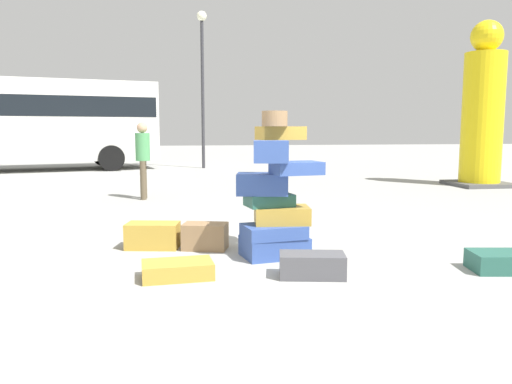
{
  "coord_description": "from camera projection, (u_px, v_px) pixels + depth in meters",
  "views": [
    {
      "loc": [
        -0.89,
        -5.23,
        1.47
      ],
      "look_at": [
        0.21,
        1.7,
        0.58
      ],
      "focal_mm": 35.18,
      "sensor_mm": 36.0,
      "label": 1
    }
  ],
  "objects": [
    {
      "name": "lamp_post",
      "position": [
        202.0,
        66.0,
        18.49
      ],
      "size": [
        0.36,
        0.36,
        5.74
      ],
      "color": "#333338",
      "rests_on": "ground"
    },
    {
      "name": "suitcase_tower",
      "position": [
        275.0,
        201.0,
        5.75
      ],
      "size": [
        0.98,
        0.82,
        1.67
      ],
      "color": "#334F99",
      "rests_on": "ground"
    },
    {
      "name": "suitcase_charcoal_right_side",
      "position": [
        312.0,
        265.0,
        5.0
      ],
      "size": [
        0.7,
        0.46,
        0.24
      ],
      "primitive_type": "cube",
      "rotation": [
        0.0,
        0.0,
        -0.19
      ],
      "color": "#4C4C51",
      "rests_on": "ground"
    },
    {
      "name": "parked_bus",
      "position": [
        10.0,
        118.0,
        17.36
      ],
      "size": [
        10.14,
        4.77,
        3.15
      ],
      "rotation": [
        0.0,
        0.0,
        0.24
      ],
      "color": "silver",
      "rests_on": "ground"
    },
    {
      "name": "yellow_dummy_statue",
      "position": [
        483.0,
        114.0,
        12.82
      ],
      "size": [
        1.42,
        1.42,
        4.18
      ],
      "color": "yellow",
      "rests_on": "ground"
    },
    {
      "name": "person_bearded_onlooker",
      "position": [
        143.0,
        154.0,
        10.46
      ],
      "size": [
        0.3,
        0.34,
        1.61
      ],
      "rotation": [
        0.0,
        0.0,
        -1.6
      ],
      "color": "brown",
      "rests_on": "ground"
    },
    {
      "name": "suitcase_teal_upright_blue",
      "position": [
        502.0,
        262.0,
        5.21
      ],
      "size": [
        0.69,
        0.52,
        0.2
      ],
      "primitive_type": "cube",
      "rotation": [
        0.0,
        0.0,
        -0.16
      ],
      "color": "#26594C",
      "rests_on": "ground"
    },
    {
      "name": "suitcase_tan_behind_tower",
      "position": [
        153.0,
        236.0,
        6.21
      ],
      "size": [
        0.69,
        0.47,
        0.32
      ],
      "primitive_type": "cube",
      "rotation": [
        0.0,
        0.0,
        -0.19
      ],
      "color": "#B28C33",
      "rests_on": "ground"
    },
    {
      "name": "suitcase_brown_white_trunk",
      "position": [
        205.0,
        236.0,
        6.15
      ],
      "size": [
        0.6,
        0.46,
        0.32
      ],
      "primitive_type": "cube",
      "rotation": [
        0.0,
        0.0,
        -0.28
      ],
      "color": "olive",
      "rests_on": "ground"
    },
    {
      "name": "suitcase_tan_left_side",
      "position": [
        178.0,
        270.0,
        4.97
      ],
      "size": [
        0.72,
        0.47,
        0.16
      ],
      "primitive_type": "cube",
      "rotation": [
        0.0,
        0.0,
        0.08
      ],
      "color": "#B28C33",
      "rests_on": "ground"
    },
    {
      "name": "ground_plane",
      "position": [
        261.0,
        265.0,
        5.45
      ],
      "size": [
        80.0,
        80.0,
        0.0
      ],
      "primitive_type": "plane",
      "color": "#9E9E99"
    }
  ]
}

